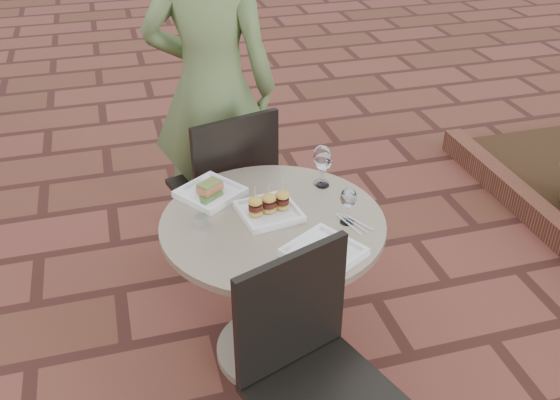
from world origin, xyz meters
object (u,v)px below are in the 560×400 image
object	(u,v)px
plate_salmon	(210,192)
plate_tuna	(324,252)
plate_sliders	(269,208)
diner	(212,89)
cafe_table	(273,269)
chair_far	(228,181)
chair_near	(310,361)

from	to	relation	value
plate_salmon	plate_tuna	bearing A→B (deg)	-58.33
plate_salmon	plate_sliders	bearing A→B (deg)	-45.73
diner	plate_tuna	distance (m)	1.26
cafe_table	diner	bearing A→B (deg)	93.43
chair_far	plate_sliders	world-z (taller)	chair_far
chair_far	diner	world-z (taller)	diner
plate_sliders	chair_near	bearing A→B (deg)	-92.67
chair_far	plate_tuna	distance (m)	0.96
plate_sliders	plate_tuna	world-z (taller)	plate_sliders
plate_salmon	plate_tuna	size ratio (longest dim) A/B	0.97
chair_near	diner	bearing A→B (deg)	71.07
diner	plate_tuna	bearing A→B (deg)	116.84
chair_near	plate_tuna	size ratio (longest dim) A/B	2.82
cafe_table	plate_salmon	distance (m)	0.42
chair_far	plate_tuna	bearing A→B (deg)	86.09
cafe_table	plate_sliders	distance (m)	0.28
cafe_table	plate_tuna	xyz separation A→B (m)	(0.12, -0.27, 0.26)
plate_tuna	chair_near	bearing A→B (deg)	-115.51
cafe_table	diner	distance (m)	1.06
plate_salmon	plate_tuna	xyz separation A→B (m)	(0.32, -0.52, -0.00)
chair_far	diner	distance (m)	0.48
chair_far	plate_tuna	xyz separation A→B (m)	(0.17, -0.93, 0.20)
chair_far	diner	size ratio (longest dim) A/B	0.51
cafe_table	chair_far	size ratio (longest dim) A/B	0.97
cafe_table	plate_sliders	bearing A→B (deg)	93.95
plate_sliders	plate_tuna	distance (m)	0.34
chair_far	plate_sliders	size ratio (longest dim) A/B	3.63
diner	chair_near	bearing A→B (deg)	109.62
chair_far	chair_near	distance (m)	1.25
diner	plate_salmon	size ratio (longest dim) A/B	5.71
chair_near	plate_salmon	xyz separation A→B (m)	(-0.17, 0.84, 0.20)
diner	plate_tuna	world-z (taller)	diner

